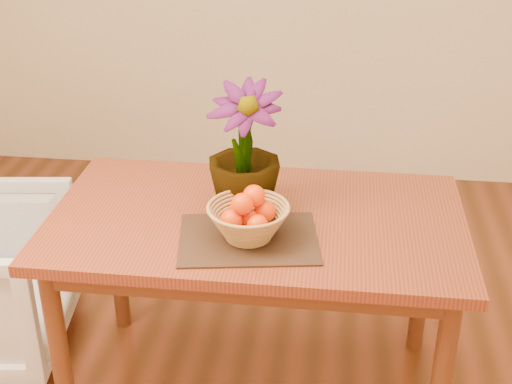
# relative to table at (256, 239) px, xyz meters

# --- Properties ---
(table) EXTENTS (1.40, 0.80, 0.75)m
(table) POSITION_rel_table_xyz_m (0.00, 0.00, 0.00)
(table) COLOR maroon
(table) RESTS_ON floor
(placemat) EXTENTS (0.48, 0.39, 0.01)m
(placemat) POSITION_rel_table_xyz_m (-0.01, -0.16, 0.09)
(placemat) COLOR #372314
(placemat) RESTS_ON table
(wicker_basket) EXTENTS (0.26, 0.26, 0.11)m
(wicker_basket) POSITION_rel_table_xyz_m (-0.01, -0.16, 0.15)
(wicker_basket) COLOR tan
(wicker_basket) RESTS_ON placemat
(orange_pile) EXTENTS (0.17, 0.16, 0.13)m
(orange_pile) POSITION_rel_table_xyz_m (-0.01, -0.16, 0.19)
(orange_pile) COLOR #FD3204
(orange_pile) RESTS_ON wicker_basket
(potted_plant) EXTENTS (0.27, 0.27, 0.45)m
(potted_plant) POSITION_rel_table_xyz_m (-0.05, 0.05, 0.31)
(potted_plant) COLOR #184914
(potted_plant) RESTS_ON table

